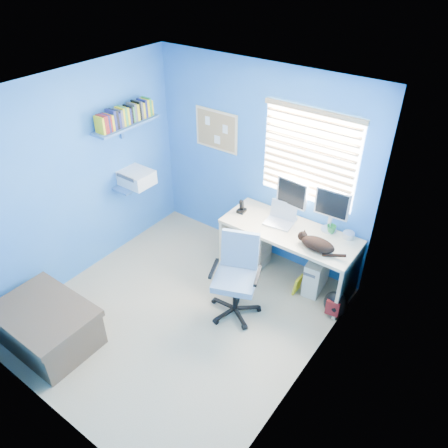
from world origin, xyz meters
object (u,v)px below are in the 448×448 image
Objects in this scene: laptop at (279,216)px; cat at (318,244)px; office_chair at (236,286)px; tower_pc at (317,274)px; desk at (287,255)px.

cat is at bearing -23.61° from laptop.
office_chair is at bearing -97.52° from laptop.
tower_pc is at bearing 56.24° from office_chair.
tower_pc is (-0.04, 0.21, -0.58)m from cat.
laptop reaches higher than tower_pc.
desk is 0.51m from laptop.
laptop is 0.73× the size of tower_pc.
office_chair reaches higher than desk.
laptop reaches higher than desk.
desk is 0.63m from cat.
cat is at bearing 46.91° from office_chair.
laptop is at bearing 168.20° from desk.
tower_pc is at bearing 8.01° from desk.
tower_pc is (0.38, 0.05, -0.14)m from desk.
desk is 4.20× the size of cat.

